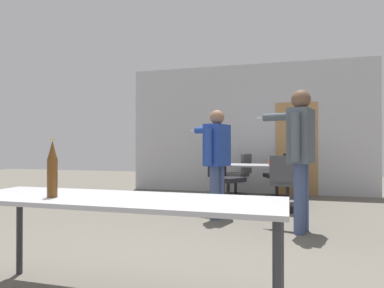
{
  "coord_description": "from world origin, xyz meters",
  "views": [
    {
      "loc": [
        0.94,
        -1.5,
        1.06
      ],
      "look_at": [
        -0.29,
        2.83,
        1.1
      ],
      "focal_mm": 32.0,
      "sensor_mm": 36.0,
      "label": 1
    }
  ],
  "objects_px": {
    "office_chair_far_left": "(286,185)",
    "office_chair_near_pushed": "(239,176)",
    "office_chair_side_rolled": "(280,177)",
    "person_far_watching": "(300,146)",
    "beer_bottle": "(52,170)",
    "drink_cup": "(270,162)",
    "person_center_tall": "(216,153)",
    "office_chair_far_right": "(225,181)"
  },
  "relations": [
    {
      "from": "office_chair_far_left",
      "to": "office_chair_near_pushed",
      "type": "bearing_deg",
      "value": 136.78
    },
    {
      "from": "office_chair_side_rolled",
      "to": "office_chair_near_pushed",
      "type": "distance_m",
      "value": 0.89
    },
    {
      "from": "person_far_watching",
      "to": "office_chair_far_left",
      "type": "height_order",
      "value": "person_far_watching"
    },
    {
      "from": "beer_bottle",
      "to": "person_far_watching",
      "type": "bearing_deg",
      "value": 56.18
    },
    {
      "from": "person_far_watching",
      "to": "drink_cup",
      "type": "height_order",
      "value": "person_far_watching"
    },
    {
      "from": "drink_cup",
      "to": "office_chair_near_pushed",
      "type": "bearing_deg",
      "value": 126.61
    },
    {
      "from": "person_center_tall",
      "to": "beer_bottle",
      "type": "xyz_separation_m",
      "value": [
        -0.5,
        -3.03,
        -0.06
      ]
    },
    {
      "from": "office_chair_far_right",
      "to": "drink_cup",
      "type": "bearing_deg",
      "value": 155.73
    },
    {
      "from": "person_center_tall",
      "to": "office_chair_near_pushed",
      "type": "relative_size",
      "value": 1.78
    },
    {
      "from": "office_chair_far_right",
      "to": "office_chair_near_pushed",
      "type": "relative_size",
      "value": 1.05
    },
    {
      "from": "office_chair_far_right",
      "to": "beer_bottle",
      "type": "distance_m",
      "value": 4.06
    },
    {
      "from": "person_center_tall",
      "to": "office_chair_far_left",
      "type": "relative_size",
      "value": 1.75
    },
    {
      "from": "office_chair_side_rolled",
      "to": "office_chair_near_pushed",
      "type": "bearing_deg",
      "value": 62.03
    },
    {
      "from": "person_far_watching",
      "to": "office_chair_far_left",
      "type": "distance_m",
      "value": 1.54
    },
    {
      "from": "office_chair_far_left",
      "to": "drink_cup",
      "type": "xyz_separation_m",
      "value": [
        -0.29,
        0.66,
        0.35
      ]
    },
    {
      "from": "person_far_watching",
      "to": "person_center_tall",
      "type": "bearing_deg",
      "value": 81.36
    },
    {
      "from": "office_chair_near_pushed",
      "to": "drink_cup",
      "type": "relative_size",
      "value": 8.55
    },
    {
      "from": "office_chair_far_right",
      "to": "office_chair_near_pushed",
      "type": "height_order",
      "value": "office_chair_far_right"
    },
    {
      "from": "person_center_tall",
      "to": "office_chair_far_right",
      "type": "height_order",
      "value": "person_center_tall"
    },
    {
      "from": "office_chair_near_pushed",
      "to": "drink_cup",
      "type": "xyz_separation_m",
      "value": [
        0.73,
        -0.99,
        0.36
      ]
    },
    {
      "from": "person_center_tall",
      "to": "drink_cup",
      "type": "distance_m",
      "value": 1.68
    },
    {
      "from": "office_chair_side_rolled",
      "to": "drink_cup",
      "type": "bearing_deg",
      "value": 146.96
    },
    {
      "from": "office_chair_near_pushed",
      "to": "person_far_watching",
      "type": "bearing_deg",
      "value": -141.82
    },
    {
      "from": "person_center_tall",
      "to": "office_chair_far_left",
      "type": "height_order",
      "value": "person_center_tall"
    },
    {
      "from": "person_center_tall",
      "to": "beer_bottle",
      "type": "distance_m",
      "value": 3.07
    },
    {
      "from": "office_chair_far_right",
      "to": "office_chair_near_pushed",
      "type": "xyz_separation_m",
      "value": [
        0.03,
        1.52,
        -0.03
      ]
    },
    {
      "from": "person_center_tall",
      "to": "office_chair_side_rolled",
      "type": "distance_m",
      "value": 2.63
    },
    {
      "from": "office_chair_side_rolled",
      "to": "person_far_watching",
      "type": "bearing_deg",
      "value": 162.57
    },
    {
      "from": "person_center_tall",
      "to": "office_chair_far_left",
      "type": "distance_m",
      "value": 1.42
    },
    {
      "from": "office_chair_near_pushed",
      "to": "beer_bottle",
      "type": "xyz_separation_m",
      "value": [
        -0.47,
        -5.53,
        0.49
      ]
    },
    {
      "from": "person_far_watching",
      "to": "beer_bottle",
      "type": "relative_size",
      "value": 4.52
    },
    {
      "from": "person_center_tall",
      "to": "beer_bottle",
      "type": "bearing_deg",
      "value": -174.28
    },
    {
      "from": "person_center_tall",
      "to": "office_chair_side_rolled",
      "type": "relative_size",
      "value": 1.76
    },
    {
      "from": "office_chair_near_pushed",
      "to": "beer_bottle",
      "type": "distance_m",
      "value": 5.57
    },
    {
      "from": "office_chair_side_rolled",
      "to": "drink_cup",
      "type": "xyz_separation_m",
      "value": [
        -0.16,
        -0.92,
        0.35
      ]
    },
    {
      "from": "office_chair_near_pushed",
      "to": "beer_bottle",
      "type": "bearing_deg",
      "value": -168.24
    },
    {
      "from": "office_chair_side_rolled",
      "to": "beer_bottle",
      "type": "bearing_deg",
      "value": 142.61
    },
    {
      "from": "beer_bottle",
      "to": "office_chair_side_rolled",
      "type": "bearing_deg",
      "value": 75.99
    },
    {
      "from": "office_chair_side_rolled",
      "to": "office_chair_far_left",
      "type": "bearing_deg",
      "value": 161.57
    },
    {
      "from": "person_center_tall",
      "to": "drink_cup",
      "type": "height_order",
      "value": "person_center_tall"
    },
    {
      "from": "office_chair_far_left",
      "to": "office_chair_side_rolled",
      "type": "height_order",
      "value": "office_chair_far_left"
    },
    {
      "from": "beer_bottle",
      "to": "office_chair_far_right",
      "type": "bearing_deg",
      "value": 83.67
    }
  ]
}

